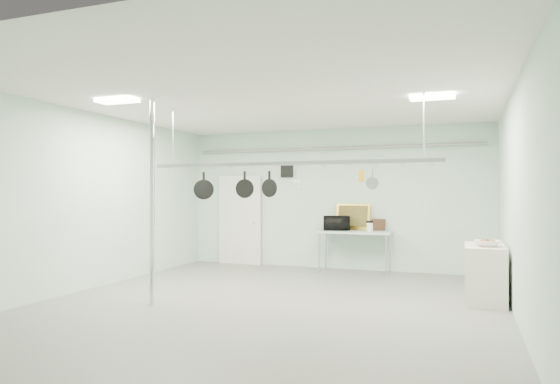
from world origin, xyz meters
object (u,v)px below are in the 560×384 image
at_px(fruit_bowl, 487,243).
at_px(skillet_right, 269,183).
at_px(prep_table, 355,234).
at_px(coffee_canister, 370,227).
at_px(skillet_left, 204,186).
at_px(skillet_mid, 245,184).
at_px(side_cabinet, 485,273).
at_px(chrome_pole, 152,201).
at_px(microwave, 337,223).
at_px(pot_rack, 287,161).

xyz_separation_m(fruit_bowl, skillet_right, (-3.28, -0.88, 0.94)).
bearing_deg(prep_table, skillet_right, -101.94).
bearing_deg(coffee_canister, skillet_left, -124.35).
relative_size(skillet_left, skillet_mid, 1.06).
bearing_deg(side_cabinet, coffee_canister, 135.68).
distance_m(fruit_bowl, skillet_mid, 3.93).
distance_m(coffee_canister, skillet_mid, 3.68).
bearing_deg(side_cabinet, chrome_pole, -157.59).
xyz_separation_m(side_cabinet, skillet_right, (-3.25, -1.10, 1.44)).
height_order(skillet_mid, skillet_right, same).
height_order(coffee_canister, skillet_left, skillet_left).
bearing_deg(fruit_bowl, skillet_mid, -166.72).
height_order(side_cabinet, microwave, microwave).
relative_size(coffee_canister, fruit_bowl, 0.47).
distance_m(side_cabinet, pot_rack, 3.62).
height_order(prep_table, pot_rack, pot_rack).
relative_size(prep_table, side_cabinet, 1.33).
bearing_deg(side_cabinet, skillet_mid, -163.37).
bearing_deg(skillet_mid, microwave, 70.80).
distance_m(fruit_bowl, skillet_right, 3.52).
bearing_deg(prep_table, pot_rack, -96.91).
bearing_deg(chrome_pole, side_cabinet, 22.41).
distance_m(microwave, skillet_right, 3.43).
height_order(skillet_left, skillet_right, same).
relative_size(coffee_canister, skillet_mid, 0.43).
xyz_separation_m(prep_table, skillet_left, (-1.89, -3.30, 1.02)).
relative_size(fruit_bowl, skillet_mid, 0.91).
relative_size(prep_table, microwave, 2.80).
distance_m(prep_table, skillet_mid, 3.64).
relative_size(microwave, fruit_bowl, 1.45).
bearing_deg(skillet_left, skillet_mid, -27.59).
relative_size(coffee_canister, skillet_left, 0.40).
distance_m(microwave, skillet_left, 3.72).
relative_size(pot_rack, fruit_bowl, 12.14).
bearing_deg(skillet_mid, skillet_left, 173.17).
height_order(side_cabinet, skillet_right, skillet_right).
distance_m(microwave, skillet_mid, 3.49).
xyz_separation_m(chrome_pole, skillet_mid, (1.17, 0.90, 0.27)).
bearing_deg(chrome_pole, skillet_left, 65.68).
xyz_separation_m(pot_rack, fruit_bowl, (2.98, 0.88, -1.28)).
bearing_deg(microwave, chrome_pole, 49.47).
xyz_separation_m(microwave, skillet_right, (-0.29, -3.31, 0.82)).
xyz_separation_m(pot_rack, skillet_right, (-0.30, 0.00, -0.34)).
height_order(chrome_pole, side_cabinet, chrome_pole).
bearing_deg(side_cabinet, skillet_left, -166.10).
xyz_separation_m(skillet_mid, skillet_right, (0.44, 0.00, 0.02)).
distance_m(prep_table, fruit_bowl, 3.54).
xyz_separation_m(prep_table, skillet_mid, (-1.13, -3.30, 1.04)).
bearing_deg(microwave, skillet_left, 49.51).
height_order(skillet_left, skillet_mid, same).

